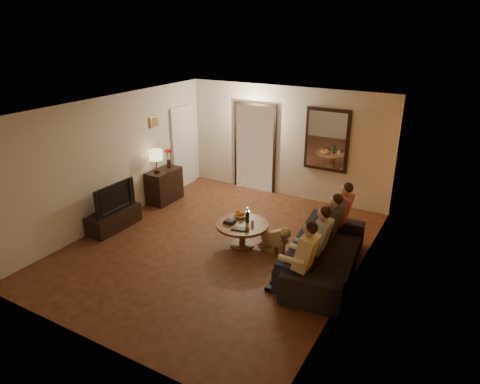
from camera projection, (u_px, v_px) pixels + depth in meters
The scene contains 33 objects.
floor at pixel (218, 246), 8.05m from camera, with size 5.00×6.00×0.01m, color #3F2311.
ceiling at pixel (215, 108), 7.08m from camera, with size 5.00×6.00×0.01m, color white.
back_wall at pixel (286, 142), 9.99m from camera, with size 5.00×0.02×2.60m, color beige.
front_wall at pixel (83, 257), 5.14m from camera, with size 5.00×0.02×2.60m, color beige.
left_wall at pixel (113, 160), 8.71m from camera, with size 0.02×6.00×2.60m, color beige.
right_wall at pixel (357, 210), 6.42m from camera, with size 0.02×6.00×2.60m, color beige.
orange_accent at pixel (357, 210), 6.43m from camera, with size 0.01×6.00×2.60m, color orange.
kitchen_doorway at pixel (255, 148), 10.43m from camera, with size 1.00×0.06×2.10m, color #FFE0A5.
door_trim at pixel (255, 148), 10.42m from camera, with size 1.12×0.04×2.22m, color black.
fridge_glimpse at pixel (264, 156), 10.38m from camera, with size 0.45×0.03×1.70m, color silver.
mirror_frame at pixel (327, 140), 9.42m from camera, with size 1.00×0.05×1.40m, color black.
mirror_glass at pixel (326, 140), 9.40m from camera, with size 0.86×0.02×1.26m, color white.
white_door at pixel (183, 147), 10.65m from camera, with size 0.06×0.85×2.04m, color white.
framed_art at pixel (154, 122), 9.54m from camera, with size 0.03×0.28×0.24m, color #B28C33.
art_canvas at pixel (155, 122), 9.53m from camera, with size 0.01×0.22×0.18m, color brown.
dresser at pixel (164, 186), 9.93m from camera, with size 0.45×0.86×0.77m, color black.
table_lamp at pixel (156, 161), 9.51m from camera, with size 0.30×0.30×0.54m, color beige, non-canonical shape.
flower_vase at pixel (169, 158), 9.88m from camera, with size 0.14×0.14×0.44m, color red, non-canonical shape.
tv_stand at pixel (114, 219), 8.68m from camera, with size 0.45×1.16×0.39m, color black.
tv at pixel (111, 197), 8.50m from camera, with size 0.13×1.02×0.59m, color black.
sofa at pixel (327, 253), 7.12m from camera, with size 0.94×2.41×0.70m, color black.
person_a at pixel (301, 263), 6.34m from camera, with size 0.60×0.40×1.20m, color tan, non-canonical shape.
person_b at pixel (315, 246), 6.83m from camera, with size 0.60×0.40×1.20m, color tan, non-canonical shape.
person_c at pixel (328, 231), 7.31m from camera, with size 0.60×0.40×1.20m, color tan, non-canonical shape.
person_d at pixel (338, 218), 7.80m from camera, with size 0.60×0.40×1.20m, color tan, non-canonical shape.
dog at pixel (275, 238), 7.76m from camera, with size 0.56×0.24×0.56m, color #AB884F, non-canonical shape.
coffee_table at pixel (242, 234), 7.99m from camera, with size 0.98×0.98×0.45m, color brown.
bowl at pixel (240, 216), 8.16m from camera, with size 0.26×0.26×0.06m, color white.
oranges at pixel (240, 212), 8.13m from camera, with size 0.20×0.20×0.08m, color #D76012, non-canonical shape.
wine_bottle at pixel (247, 215), 7.91m from camera, with size 0.07×0.07×0.31m, color black, non-canonical shape.
wine_glass at pixel (252, 222), 7.85m from camera, with size 0.06×0.06×0.10m, color silver.
book_stack at pixel (229, 221), 7.92m from camera, with size 0.20×0.15×0.07m, color black, non-canonical shape.
laptop at pixel (240, 230), 7.63m from camera, with size 0.33×0.21×0.03m, color black.
Camera 1 is at (3.85, -5.97, 3.93)m, focal length 32.00 mm.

